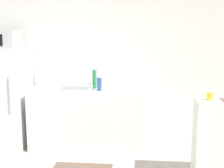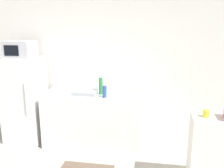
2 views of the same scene
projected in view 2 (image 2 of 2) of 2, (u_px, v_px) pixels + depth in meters
wall_back at (99, 68)px, 4.46m from camera, size 8.00×0.06×2.60m
refrigerator at (25, 100)px, 4.43m from camera, size 0.67×0.59×1.50m
microwave at (20, 49)px, 4.21m from camera, size 0.46×0.41×0.28m
counter at (93, 119)px, 4.30m from camera, size 1.63×0.65×0.92m
sink_basin at (85, 92)px, 4.16m from camera, size 0.38×0.33×0.06m
bottle_tall at (101, 86)px, 4.11m from camera, size 0.06×0.06×0.28m
bottle_short at (105, 92)px, 3.95m from camera, size 0.07×0.07×0.19m
shelf_cabinet at (224, 157)px, 3.01m from camera, size 0.82×0.34×1.01m
jar at (206, 114)px, 2.91m from camera, size 0.07×0.07×0.09m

